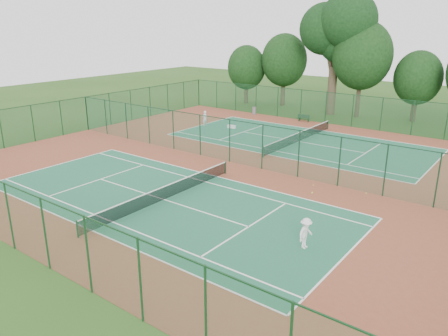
{
  "coord_description": "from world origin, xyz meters",
  "views": [
    {
      "loc": [
        18.41,
        -27.13,
        10.62
      ],
      "look_at": [
        2.01,
        -5.43,
        1.6
      ],
      "focal_mm": 35.0,
      "sensor_mm": 36.0,
      "label": 1
    }
  ],
  "objects": [
    {
      "name": "fence_divider",
      "position": [
        0.0,
        0.0,
        1.76
      ],
      "size": [
        40.0,
        0.09,
        3.5
      ],
      "color": "#1C5435",
      "rests_on": "ground"
    },
    {
      "name": "red_pad",
      "position": [
        0.0,
        0.0,
        0.01
      ],
      "size": [
        40.0,
        36.0,
        0.01
      ],
      "primitive_type": "cube",
      "color": "brown",
      "rests_on": "ground"
    },
    {
      "name": "evergreen_row",
      "position": [
        0.5,
        24.25,
        0.0
      ],
      "size": [
        39.0,
        5.0,
        12.0
      ],
      "primitive_type": null,
      "color": "black",
      "rests_on": "ground"
    },
    {
      "name": "kit_bag",
      "position": [
        -8.38,
        9.66,
        0.18
      ],
      "size": [
        0.94,
        0.45,
        0.34
      ],
      "primitive_type": "cube",
      "rotation": [
        0.0,
        0.0,
        0.13
      ],
      "color": "silver",
      "rests_on": "red_pad"
    },
    {
      "name": "stray_ball_a",
      "position": [
        6.35,
        -0.98,
        0.05
      ],
      "size": [
        0.07,
        0.07,
        0.07
      ],
      "primitive_type": "sphere",
      "color": "#B7D030",
      "rests_on": "red_pad"
    },
    {
      "name": "stray_ball_c",
      "position": [
        -1.61,
        -0.53,
        0.05
      ],
      "size": [
        0.07,
        0.07,
        0.07
      ],
      "primitive_type": "sphere",
      "color": "#CCDA32",
      "rests_on": "red_pad"
    },
    {
      "name": "player_near",
      "position": [
        9.95,
        -9.26,
        0.82
      ],
      "size": [
        0.7,
        1.09,
        1.6
      ],
      "primitive_type": "imported",
      "rotation": [
        0.0,
        0.0,
        1.47
      ],
      "color": "silver",
      "rests_on": "court_near"
    },
    {
      "name": "stray_ball_b",
      "position": [
        9.8,
        -0.27,
        0.05
      ],
      "size": [
        0.07,
        0.07,
        0.07
      ],
      "primitive_type": "sphere",
      "color": "#ABC52D",
      "rests_on": "red_pad"
    },
    {
      "name": "trash_bin",
      "position": [
        -10.62,
        17.4,
        0.47
      ],
      "size": [
        0.55,
        0.55,
        0.91
      ],
      "primitive_type": "cylinder",
      "rotation": [
        0.0,
        0.0,
        0.09
      ],
      "color": "slate",
      "rests_on": "red_pad"
    },
    {
      "name": "court_near",
      "position": [
        0.0,
        -9.0,
        0.01
      ],
      "size": [
        23.77,
        10.97,
        0.01
      ],
      "primitive_type": "cube",
      "color": "#1D5E40",
      "rests_on": "red_pad"
    },
    {
      "name": "tennis_net_far",
      "position": [
        0.0,
        9.0,
        0.54
      ],
      "size": [
        0.1,
        12.9,
        0.97
      ],
      "color": "#143721",
      "rests_on": "ground"
    },
    {
      "name": "court_far",
      "position": [
        0.0,
        9.0,
        0.01
      ],
      "size": [
        23.77,
        10.97,
        0.01
      ],
      "primitive_type": "cube",
      "color": "#1E5F42",
      "rests_on": "red_pad"
    },
    {
      "name": "ground",
      "position": [
        0.0,
        0.0,
        0.0
      ],
      "size": [
        120.0,
        120.0,
        0.0
      ],
      "primitive_type": "plane",
      "color": "#274B17",
      "rests_on": "ground"
    },
    {
      "name": "big_tree",
      "position": [
        -3.1,
        23.3,
        10.07
      ],
      "size": [
        9.25,
        6.77,
        14.22
      ],
      "color": "#3B2E20",
      "rests_on": "ground"
    },
    {
      "name": "fence_west",
      "position": [
        -20.0,
        0.0,
        1.76
      ],
      "size": [
        0.09,
        36.0,
        3.5
      ],
      "rotation": [
        0.0,
        0.0,
        1.57
      ],
      "color": "#174529",
      "rests_on": "ground"
    },
    {
      "name": "bench",
      "position": [
        -3.79,
        17.26,
        0.44
      ],
      "size": [
        1.41,
        0.61,
        0.84
      ],
      "rotation": [
        0.0,
        0.0,
        0.16
      ],
      "color": "black",
      "rests_on": "red_pad"
    },
    {
      "name": "player_far",
      "position": [
        -11.38,
        8.81,
        0.84
      ],
      "size": [
        0.48,
        0.65,
        1.63
      ],
      "primitive_type": "imported",
      "rotation": [
        0.0,
        0.0,
        -1.72
      ],
      "color": "silver",
      "rests_on": "court_far"
    },
    {
      "name": "tennis_net_near",
      "position": [
        0.0,
        -9.0,
        0.54
      ],
      "size": [
        0.1,
        12.9,
        0.97
      ],
      "color": "#14371F",
      "rests_on": "ground"
    },
    {
      "name": "fence_south",
      "position": [
        0.0,
        -18.0,
        1.76
      ],
      "size": [
        40.0,
        0.09,
        3.5
      ],
      "color": "#184A28",
      "rests_on": "ground"
    },
    {
      "name": "fence_north",
      "position": [
        0.0,
        18.0,
        1.76
      ],
      "size": [
        40.0,
        0.09,
        3.5
      ],
      "color": "#184927",
      "rests_on": "ground"
    }
  ]
}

